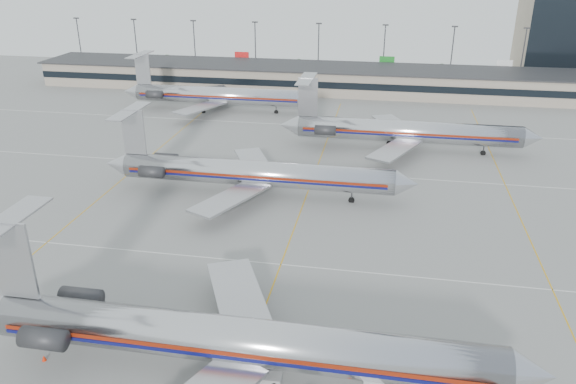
# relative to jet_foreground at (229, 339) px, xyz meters

# --- Properties ---
(ground) EXTENTS (260.00, 260.00, 0.00)m
(ground) POSITION_rel_jet_foreground_xyz_m (0.81, 8.93, -3.83)
(ground) COLOR gray
(ground) RESTS_ON ground
(apron_markings) EXTENTS (160.00, 0.15, 0.02)m
(apron_markings) POSITION_rel_jet_foreground_xyz_m (0.81, 18.93, -3.82)
(apron_markings) COLOR silver
(apron_markings) RESTS_ON ground
(terminal) EXTENTS (162.00, 17.00, 6.25)m
(terminal) POSITION_rel_jet_foreground_xyz_m (0.81, 106.90, -0.67)
(terminal) COLOR gray
(terminal) RESTS_ON ground
(light_mast_row) EXTENTS (163.60, 0.40, 15.28)m
(light_mast_row) POSITION_rel_jet_foreground_xyz_m (0.81, 120.93, 4.75)
(light_mast_row) COLOR #38383D
(light_mast_row) RESTS_ON ground
(jet_foreground) EXTENTS (50.39, 29.67, 13.19)m
(jet_foreground) POSITION_rel_jet_foreground_xyz_m (0.00, 0.00, 0.00)
(jet_foreground) COLOR silver
(jet_foreground) RESTS_ON ground
(jet_second_row) EXTENTS (47.18, 27.78, 12.35)m
(jet_second_row) POSITION_rel_jet_foreground_xyz_m (-7.50, 37.94, -0.24)
(jet_second_row) COLOR silver
(jet_second_row) RESTS_ON ground
(jet_third_row) EXTENTS (46.70, 28.72, 12.77)m
(jet_third_row) POSITION_rel_jet_foreground_xyz_m (14.68, 62.56, -0.12)
(jet_third_row) COLOR silver
(jet_third_row) RESTS_ON ground
(jet_back_row) EXTENTS (45.26, 27.84, 12.38)m
(jet_back_row) POSITION_rel_jet_foreground_xyz_m (-26.73, 82.91, -0.23)
(jet_back_row) COLOR silver
(jet_back_row) RESTS_ON ground
(belt_loader) EXTENTS (4.16, 1.37, 2.19)m
(belt_loader) POSITION_rel_jet_foreground_xyz_m (2.89, -0.29, -3.24)
(belt_loader) COLOR #A2A2A2
(belt_loader) RESTS_ON ground
(ramp_worker_near) EXTENTS (0.67, 0.61, 1.54)m
(ramp_worker_near) POSITION_rel_jet_foreground_xyz_m (11.66, 1.41, -3.06)
(ramp_worker_near) COLOR #A3C412
(ramp_worker_near) RESTS_ON ground
(ramp_worker_far) EXTENTS (0.88, 0.70, 1.74)m
(ramp_worker_far) POSITION_rel_jet_foreground_xyz_m (14.21, 0.56, -2.96)
(ramp_worker_far) COLOR #89C912
(ramp_worker_far) RESTS_ON ground
(cone_left) EXTENTS (0.52, 0.52, 0.55)m
(cone_left) POSITION_rel_jet_foreground_xyz_m (-16.95, -1.22, -3.55)
(cone_left) COLOR red
(cone_left) RESTS_ON ground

